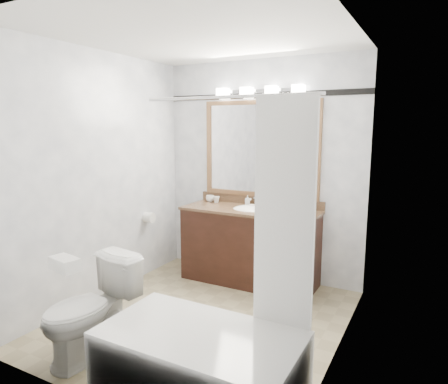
# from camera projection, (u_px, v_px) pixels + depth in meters

# --- Properties ---
(room) EXTENTS (2.42, 2.62, 2.52)m
(room) POSITION_uv_depth(u_px,v_px,m) (202.00, 185.00, 3.48)
(room) COLOR #998C68
(room) RESTS_ON ground
(vanity) EXTENTS (1.53, 0.58, 0.97)m
(vanity) POSITION_uv_depth(u_px,v_px,m) (250.00, 244.00, 4.50)
(vanity) COLOR black
(vanity) RESTS_ON ground
(mirror) EXTENTS (1.40, 0.04, 1.10)m
(mirror) POSITION_uv_depth(u_px,v_px,m) (260.00, 149.00, 4.56)
(mirror) COLOR olive
(mirror) RESTS_ON room
(vanity_light_bar) EXTENTS (1.02, 0.14, 0.12)m
(vanity_light_bar) POSITION_uv_depth(u_px,v_px,m) (259.00, 92.00, 4.41)
(vanity_light_bar) COLOR silver
(vanity_light_bar) RESTS_ON room
(accent_stripe) EXTENTS (2.40, 0.01, 0.06)m
(accent_stripe) POSITION_uv_depth(u_px,v_px,m) (262.00, 95.00, 4.47)
(accent_stripe) COLOR black
(accent_stripe) RESTS_ON room
(bathtub) EXTENTS (1.30, 0.75, 1.96)m
(bathtub) POSITION_uv_depth(u_px,v_px,m) (205.00, 356.00, 2.60)
(bathtub) COLOR white
(bathtub) RESTS_ON ground
(tp_roll) EXTENTS (0.11, 0.12, 0.12)m
(tp_roll) POSITION_uv_depth(u_px,v_px,m) (149.00, 217.00, 4.68)
(tp_roll) COLOR white
(tp_roll) RESTS_ON room
(toilet) EXTENTS (0.53, 0.80, 0.76)m
(toilet) POSITION_uv_depth(u_px,v_px,m) (90.00, 310.00, 3.03)
(toilet) COLOR white
(toilet) RESTS_ON ground
(tissue_box) EXTENTS (0.25, 0.16, 0.09)m
(tissue_box) POSITION_uv_depth(u_px,v_px,m) (65.00, 264.00, 2.79)
(tissue_box) COLOR white
(tissue_box) RESTS_ON toilet
(coffee_maker) EXTENTS (0.17, 0.22, 0.34)m
(coffee_maker) POSITION_uv_depth(u_px,v_px,m) (297.00, 197.00, 4.22)
(coffee_maker) COLOR black
(coffee_maker) RESTS_ON vanity
(cup_left) EXTENTS (0.11, 0.11, 0.08)m
(cup_left) POSITION_uv_depth(u_px,v_px,m) (210.00, 199.00, 4.85)
(cup_left) COLOR white
(cup_left) RESTS_ON vanity
(cup_right) EXTENTS (0.09, 0.09, 0.07)m
(cup_right) POSITION_uv_depth(u_px,v_px,m) (216.00, 200.00, 4.79)
(cup_right) COLOR white
(cup_right) RESTS_ON vanity
(soap_bottle_a) EXTENTS (0.07, 0.07, 0.12)m
(soap_bottle_a) POSITION_uv_depth(u_px,v_px,m) (248.00, 200.00, 4.63)
(soap_bottle_a) COLOR white
(soap_bottle_a) RESTS_ON vanity
(soap_bottle_b) EXTENTS (0.06, 0.06, 0.07)m
(soap_bottle_b) POSITION_uv_depth(u_px,v_px,m) (272.00, 204.00, 4.50)
(soap_bottle_b) COLOR white
(soap_bottle_b) RESTS_ON vanity
(soap_bar) EXTENTS (0.09, 0.06, 0.03)m
(soap_bar) POSITION_uv_depth(u_px,v_px,m) (253.00, 206.00, 4.54)
(soap_bar) COLOR beige
(soap_bar) RESTS_ON vanity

